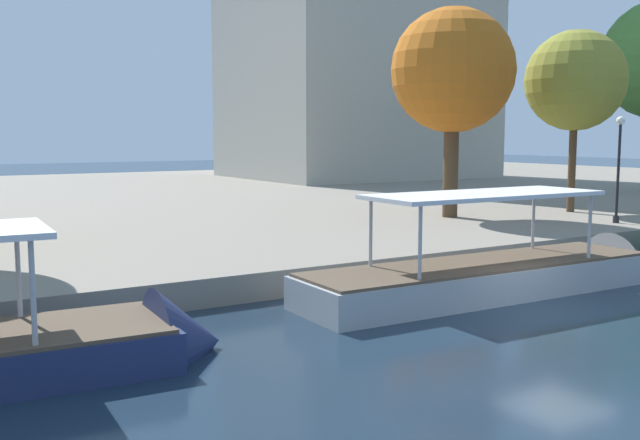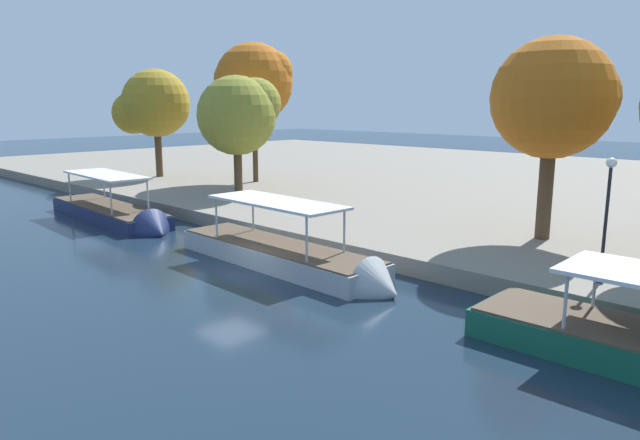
{
  "view_description": "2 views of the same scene",
  "coord_description": "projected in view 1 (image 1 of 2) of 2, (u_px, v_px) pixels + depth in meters",
  "views": [
    {
      "loc": [
        -14.97,
        -12.36,
        4.66
      ],
      "look_at": [
        -4.85,
        3.92,
        2.38
      ],
      "focal_mm": 40.66,
      "sensor_mm": 36.0,
      "label": 1
    },
    {
      "loc": [
        19.4,
        -14.51,
        7.28
      ],
      "look_at": [
        1.22,
        4.27,
        2.06
      ],
      "focal_mm": 32.57,
      "sensor_mm": 36.0,
      "label": 2
    }
  ],
  "objects": [
    {
      "name": "ground_plane",
      "position": [
        558.0,
        314.0,
        18.82
      ],
      "size": [
        220.0,
        220.0,
        0.0
      ],
      "primitive_type": "plane",
      "color": "#192838"
    },
    {
      "name": "tour_boat_1",
      "position": [
        506.0,
        280.0,
        21.54
      ],
      "size": [
        12.84,
        3.09,
        4.04
      ],
      "rotation": [
        0.0,
        0.0,
        -0.03
      ],
      "color": "#9EA3A8",
      "rests_on": "ground_plane"
    },
    {
      "name": "dock_promenade",
      "position": [
        146.0,
        201.0,
        46.53
      ],
      "size": [
        120.0,
        55.0,
        0.82
      ],
      "primitive_type": "cube",
      "color": "gray",
      "rests_on": "ground_plane"
    },
    {
      "name": "lamp_post",
      "position": [
        619.0,
        161.0,
        31.26
      ],
      "size": [
        0.37,
        0.37,
        4.61
      ],
      "color": "black",
      "rests_on": "dock_promenade"
    },
    {
      "name": "tree_2",
      "position": [
        454.0,
        71.0,
        33.2
      ],
      "size": [
        5.69,
        5.86,
        9.6
      ],
      "color": "#4C3823",
      "rests_on": "dock_promenade"
    },
    {
      "name": "tree_0",
      "position": [
        576.0,
        79.0,
        35.55
      ],
      "size": [
        4.94,
        4.9,
        8.91
      ],
      "color": "#4C3823",
      "rests_on": "dock_promenade"
    }
  ]
}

